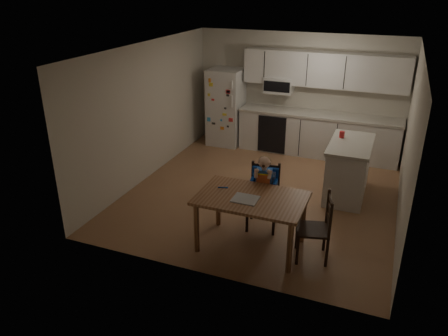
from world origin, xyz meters
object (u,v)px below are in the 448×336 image
dining_table (251,204)px  chair_booster (264,184)px  chair_side (321,223)px  red_cup (342,134)px  refrigerator (226,107)px  kitchen_island (348,169)px

dining_table → chair_booster: size_ratio=1.26×
dining_table → chair_side: chair_side is taller
red_cup → chair_booster: chair_booster is taller
dining_table → chair_side: 0.96m
refrigerator → kitchen_island: refrigerator is taller
red_cup → chair_booster: (-0.86, -1.74, -0.32)m
kitchen_island → chair_booster: 1.87m
kitchen_island → red_cup: 0.61m
red_cup → dining_table: size_ratio=0.08×
red_cup → chair_booster: size_ratio=0.10×
red_cup → chair_side: size_ratio=0.12×
refrigerator → chair_booster: 3.72m
kitchen_island → chair_side: kitchen_island is taller
refrigerator → red_cup: size_ratio=15.29×
dining_table → chair_booster: chair_booster is taller
chair_side → dining_table: bearing=-99.9°
chair_booster → kitchen_island: bearing=47.3°
red_cup → dining_table: bearing=-109.9°
kitchen_island → dining_table: 2.40m
kitchen_island → dining_table: bearing=-115.9°
refrigerator → chair_booster: refrigerator is taller
kitchen_island → dining_table: kitchen_island is taller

